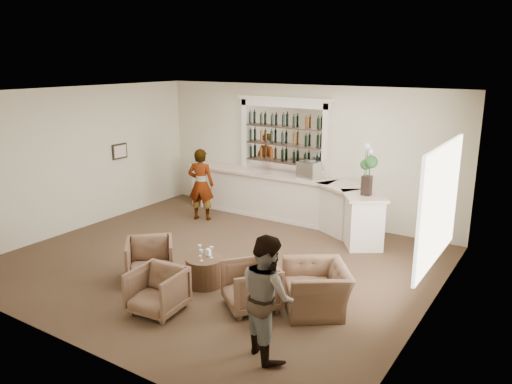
# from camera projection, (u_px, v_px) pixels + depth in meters

# --- Properties ---
(ground) EXTENTS (8.00, 8.00, 0.00)m
(ground) POSITION_uv_depth(u_px,v_px,m) (219.00, 262.00, 9.89)
(ground) COLOR #4D3426
(ground) RESTS_ON ground
(room_shell) EXTENTS (8.04, 7.02, 3.32)m
(room_shell) POSITION_uv_depth(u_px,v_px,m) (245.00, 141.00, 9.78)
(room_shell) COLOR beige
(room_shell) RESTS_ON ground
(bar_counter) EXTENTS (5.72, 1.80, 1.14)m
(bar_counter) POSITION_uv_depth(u_px,v_px,m) (286.00, 198.00, 12.26)
(bar_counter) COLOR white
(bar_counter) RESTS_ON ground
(back_bar_alcove) EXTENTS (2.64, 0.25, 3.00)m
(back_bar_alcove) POSITION_uv_depth(u_px,v_px,m) (283.00, 136.00, 12.39)
(back_bar_alcove) COLOR white
(back_bar_alcove) RESTS_ON ground
(cocktail_table) EXTENTS (0.67, 0.67, 0.50)m
(cocktail_table) POSITION_uv_depth(u_px,v_px,m) (205.00, 271.00, 8.83)
(cocktail_table) COLOR #4D3121
(cocktail_table) RESTS_ON ground
(sommelier) EXTENTS (0.76, 0.62, 1.79)m
(sommelier) POSITION_uv_depth(u_px,v_px,m) (201.00, 184.00, 12.30)
(sommelier) COLOR gray
(sommelier) RESTS_ON ground
(guest) EXTENTS (1.04, 0.99, 1.70)m
(guest) POSITION_uv_depth(u_px,v_px,m) (267.00, 296.00, 6.60)
(guest) COLOR gray
(guest) RESTS_ON ground
(armchair_left) EXTENTS (1.17, 1.17, 0.76)m
(armchair_left) POSITION_uv_depth(u_px,v_px,m) (150.00, 260.00, 8.99)
(armchair_left) COLOR brown
(armchair_left) RESTS_ON ground
(armchair_center) EXTENTS (0.85, 0.87, 0.72)m
(armchair_center) POSITION_uv_depth(u_px,v_px,m) (157.00, 291.00, 7.84)
(armchair_center) COLOR brown
(armchair_center) RESTS_ON ground
(armchair_right) EXTENTS (1.14, 1.15, 0.75)m
(armchair_right) POSITION_uv_depth(u_px,v_px,m) (251.00, 286.00, 7.96)
(armchair_right) COLOR brown
(armchair_right) RESTS_ON ground
(armchair_far) EXTENTS (1.44, 1.47, 0.72)m
(armchair_far) POSITION_uv_depth(u_px,v_px,m) (316.00, 288.00, 7.93)
(armchair_far) COLOR brown
(armchair_far) RESTS_ON ground
(espresso_machine) EXTENTS (0.51, 0.44, 0.41)m
(espresso_machine) POSITION_uv_depth(u_px,v_px,m) (309.00, 170.00, 11.80)
(espresso_machine) COLOR silver
(espresso_machine) RESTS_ON bar_counter
(flower_vase) EXTENTS (0.29, 0.29, 1.09)m
(flower_vase) POSITION_uv_depth(u_px,v_px,m) (368.00, 166.00, 10.26)
(flower_vase) COLOR black
(flower_vase) RESTS_ON bar_counter
(wine_glass_bar_left) EXTENTS (0.07, 0.07, 0.21)m
(wine_glass_bar_left) POSITION_uv_depth(u_px,v_px,m) (299.00, 173.00, 12.00)
(wine_glass_bar_left) COLOR white
(wine_glass_bar_left) RESTS_ON bar_counter
(wine_glass_bar_right) EXTENTS (0.07, 0.07, 0.21)m
(wine_glass_bar_right) POSITION_uv_depth(u_px,v_px,m) (323.00, 176.00, 11.64)
(wine_glass_bar_right) COLOR white
(wine_glass_bar_right) RESTS_ON bar_counter
(wine_glass_tbl_a) EXTENTS (0.07, 0.07, 0.21)m
(wine_glass_tbl_a) POSITION_uv_depth(u_px,v_px,m) (200.00, 251.00, 8.83)
(wine_glass_tbl_a) COLOR white
(wine_glass_tbl_a) RESTS_ON cocktail_table
(wine_glass_tbl_b) EXTENTS (0.07, 0.07, 0.21)m
(wine_glass_tbl_b) POSITION_uv_depth(u_px,v_px,m) (212.00, 252.00, 8.75)
(wine_glass_tbl_b) COLOR white
(wine_glass_tbl_b) RESTS_ON cocktail_table
(wine_glass_tbl_c) EXTENTS (0.07, 0.07, 0.21)m
(wine_glass_tbl_c) POSITION_uv_depth(u_px,v_px,m) (201.00, 255.00, 8.61)
(wine_glass_tbl_c) COLOR white
(wine_glass_tbl_c) RESTS_ON cocktail_table
(napkin_holder) EXTENTS (0.08, 0.08, 0.12)m
(napkin_holder) POSITION_uv_depth(u_px,v_px,m) (208.00, 252.00, 8.88)
(napkin_holder) COLOR white
(napkin_holder) RESTS_ON cocktail_table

